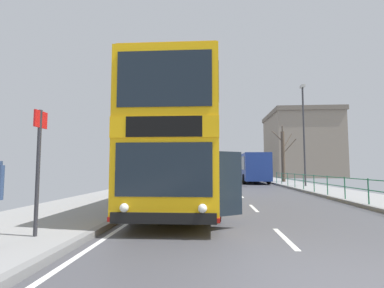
# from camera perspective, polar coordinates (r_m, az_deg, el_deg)

# --- Properties ---
(ground) EXTENTS (15.80, 140.00, 0.20)m
(ground) POSITION_cam_1_polar(r_m,az_deg,el_deg) (4.40, 16.69, -24.53)
(ground) COLOR #444449
(double_decker_bus_main) EXTENTS (3.22, 10.21, 4.50)m
(double_decker_bus_main) POSITION_cam_1_polar(r_m,az_deg,el_deg) (11.46, -1.56, -0.68)
(double_decker_bus_main) COLOR #F4B20F
(double_decker_bus_main) RESTS_ON ground
(background_bus_far_lane) EXTENTS (2.65, 10.93, 2.96)m
(background_bus_far_lane) POSITION_cam_1_polar(r_m,az_deg,el_deg) (32.21, 11.58, -4.48)
(background_bus_far_lane) COLOR navy
(background_bus_far_lane) RESTS_ON ground
(pedestrian_railing_far_kerb) EXTENTS (0.05, 22.08, 1.00)m
(pedestrian_railing_far_kerb) POSITION_cam_1_polar(r_m,az_deg,el_deg) (17.84, 23.90, -6.66)
(pedestrian_railing_far_kerb) COLOR #236B4C
(pedestrian_railing_far_kerb) RESTS_ON ground
(bus_stop_sign_near) EXTENTS (0.08, 0.44, 2.64)m
(bus_stop_sign_near) POSITION_cam_1_polar(r_m,az_deg,el_deg) (6.91, -27.93, -2.35)
(bus_stop_sign_near) COLOR #2D2D33
(bus_stop_sign_near) RESTS_ON ground
(street_lamp_far_side) EXTENTS (0.28, 0.60, 8.03)m
(street_lamp_far_side) POSITION_cam_1_polar(r_m,az_deg,el_deg) (24.68, 21.11, 3.11)
(street_lamp_far_side) COLOR #38383D
(street_lamp_far_side) RESTS_ON ground
(bare_tree_far_00) EXTENTS (2.00, 3.21, 5.59)m
(bare_tree_far_00) POSITION_cam_1_polar(r_m,az_deg,el_deg) (31.30, 17.46, -1.92)
(bare_tree_far_00) COLOR brown
(bare_tree_far_00) RESTS_ON ground
(background_building_00) EXTENTS (10.52, 13.23, 10.96)m
(background_building_00) POSITION_cam_1_polar(r_m,az_deg,el_deg) (52.86, 20.54, -0.12)
(background_building_00) COLOR gray
(background_building_00) RESTS_ON ground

